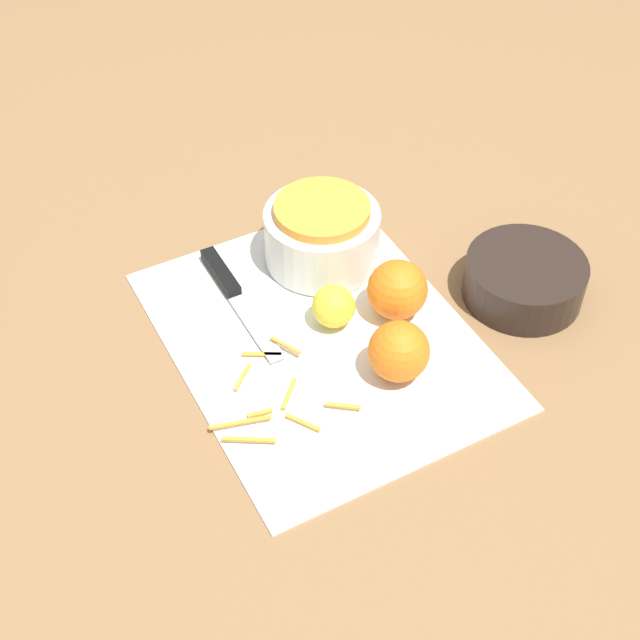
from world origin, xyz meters
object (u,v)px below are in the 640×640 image
(bowl_speckled, at_px, (322,233))
(knife, at_px, (228,284))
(bowl_dark, at_px, (524,279))
(orange_right, at_px, (397,290))
(lemon, at_px, (334,306))
(orange_left, at_px, (399,351))

(bowl_speckled, height_order, knife, bowl_speckled)
(bowl_speckled, xyz_separation_m, bowl_dark, (0.19, 0.21, -0.02))
(knife, relative_size, orange_right, 2.84)
(lemon, bearing_deg, orange_left, 13.52)
(bowl_speckled, bearing_deg, orange_left, -4.74)
(bowl_speckled, bearing_deg, knife, -92.49)
(bowl_speckled, xyz_separation_m, knife, (-0.01, -0.14, -0.04))
(bowl_speckled, distance_m, orange_right, 0.15)
(bowl_speckled, height_order, orange_right, bowl_speckled)
(bowl_dark, height_order, orange_right, orange_right)
(bowl_dark, bearing_deg, lemon, -105.66)
(bowl_dark, height_order, knife, bowl_dark)
(knife, height_order, lemon, lemon)
(bowl_speckled, relative_size, lemon, 2.81)
(orange_left, bearing_deg, lemon, -166.48)
(knife, height_order, orange_right, orange_right)
(knife, xyz_separation_m, orange_right, (0.15, 0.18, 0.03))
(bowl_dark, xyz_separation_m, lemon, (-0.07, -0.25, 0.00))
(knife, bearing_deg, bowl_speckled, 87.35)
(bowl_speckled, relative_size, orange_right, 2.01)
(knife, relative_size, orange_left, 2.95)
(bowl_dark, height_order, orange_left, orange_left)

